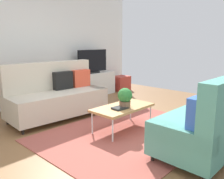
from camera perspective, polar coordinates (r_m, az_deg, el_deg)
ground_plane at (r=3.98m, az=1.80°, el=-10.76°), size 7.68×7.68×0.00m
wall_far at (r=5.92m, az=-19.16°, el=10.36°), size 6.40×0.12×2.90m
area_rug at (r=4.03m, az=4.30°, el=-10.43°), size 2.90×2.20×0.01m
couch_beige at (r=4.85m, az=-13.20°, el=-1.43°), size 1.95×0.96×1.10m
couch_green at (r=3.59m, az=23.32°, el=-6.68°), size 1.91×0.87×1.10m
coffee_table at (r=4.06m, az=2.63°, el=-4.45°), size 1.10×0.56×0.42m
tv_console at (r=6.68m, az=-4.71°, el=1.28°), size 1.40×0.44×0.64m
tv at (r=6.58m, az=-4.68°, el=6.67°), size 1.00×0.20×0.64m
storage_trunk at (r=7.40m, az=2.17°, el=1.53°), size 0.52×0.40×0.44m
potted_plant at (r=3.95m, az=3.14°, el=-1.86°), size 0.24×0.24×0.33m
table_book_0 at (r=3.90m, az=1.85°, el=-4.47°), size 0.26×0.20×0.03m
vase_0 at (r=6.29m, az=-9.01°, el=4.21°), size 0.09×0.09×0.16m
vase_1 at (r=6.38m, az=-7.96°, el=4.47°), size 0.10×0.10×0.19m
bottle_0 at (r=6.41m, az=-6.35°, el=4.43°), size 0.05×0.05×0.16m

